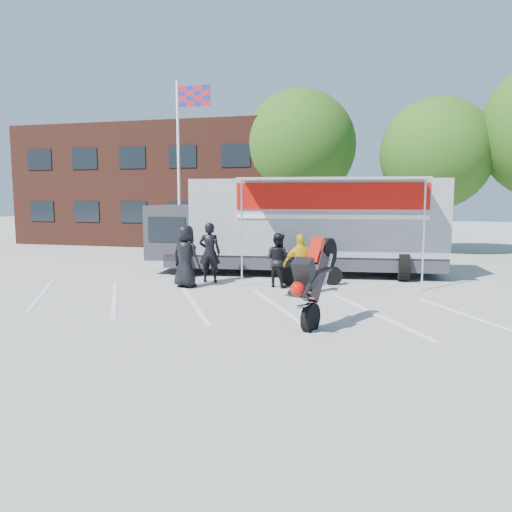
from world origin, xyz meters
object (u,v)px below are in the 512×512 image
at_px(tree_mid, 436,154).
at_px(parked_motorcycle, 311,285).
at_px(transporter_truck, 302,274).
at_px(tree_left, 299,146).
at_px(spectator_leather_b, 210,252).
at_px(flagpole, 183,148).
at_px(spectator_leather_c, 278,260).
at_px(stunt_bike_rider, 324,324).
at_px(spectator_leather_a, 186,256).
at_px(spectator_hivis, 301,264).

bearing_deg(tree_mid, parked_motorcycle, -113.49).
height_order(tree_mid, transporter_truck, tree_mid).
height_order(tree_left, spectator_leather_b, tree_left).
distance_m(flagpole, spectator_leather_c, 9.29).
height_order(transporter_truck, spectator_leather_c, transporter_truck).
xyz_separation_m(flagpole, stunt_bike_rider, (7.72, -10.29, -5.05)).
bearing_deg(tree_left, tree_mid, -8.13).
distance_m(tree_left, stunt_bike_rider, 17.56).
relative_size(tree_left, spectator_leather_b, 4.30).
height_order(parked_motorcycle, spectator_leather_b, spectator_leather_b).
distance_m(parked_motorcycle, spectator_leather_c, 1.43).
xyz_separation_m(tree_mid, spectator_leather_b, (-7.93, -10.72, -3.94)).
relative_size(tree_mid, parked_motorcycle, 3.72).
relative_size(transporter_truck, spectator_leather_c, 6.34).
bearing_deg(spectator_leather_a, spectator_leather_c, -148.94).
height_order(transporter_truck, parked_motorcycle, transporter_truck).
height_order(tree_mid, spectator_leather_a, tree_mid).
bearing_deg(spectator_hivis, stunt_bike_rider, 85.84).
height_order(tree_mid, stunt_bike_rider, tree_mid).
height_order(flagpole, spectator_leather_a, flagpole).
distance_m(flagpole, tree_mid, 12.31).
bearing_deg(spectator_leather_b, parked_motorcycle, 179.08).
distance_m(flagpole, transporter_truck, 8.48).
xyz_separation_m(tree_left, parked_motorcycle, (2.46, -11.44, -5.57)).
xyz_separation_m(spectator_leather_b, spectator_leather_c, (2.40, -0.28, -0.14)).
height_order(transporter_truck, stunt_bike_rider, transporter_truck).
height_order(flagpole, transporter_truck, flagpole).
bearing_deg(spectator_leather_c, tree_left, -60.89).
distance_m(transporter_truck, spectator_hivis, 3.98).
relative_size(parked_motorcycle, stunt_bike_rider, 0.94).
relative_size(flagpole, spectator_leather_a, 4.03).
distance_m(tree_mid, parked_motorcycle, 12.41).
relative_size(tree_left, spectator_leather_a, 4.35).
relative_size(tree_left, spectator_leather_c, 5.01).
relative_size(tree_mid, spectator_leather_b, 3.82).
distance_m(spectator_leather_a, spectator_leather_c, 2.92).
xyz_separation_m(stunt_bike_rider, spectator_leather_c, (-2.01, 4.28, 0.86)).
bearing_deg(flagpole, stunt_bike_rider, -53.10).
relative_size(tree_mid, spectator_hivis, 4.31).
xyz_separation_m(tree_mid, stunt_bike_rider, (-3.52, -15.29, -4.94)).
relative_size(tree_mid, spectator_leather_a, 3.87).
xyz_separation_m(transporter_truck, spectator_leather_a, (-3.12, -3.64, 0.99)).
distance_m(flagpole, parked_motorcycle, 10.01).
xyz_separation_m(tree_left, spectator_leather_a, (-1.34, -12.82, -4.57)).
xyz_separation_m(spectator_leather_a, spectator_leather_b, (0.40, 1.10, 0.01)).
bearing_deg(parked_motorcycle, tree_mid, -40.66).
distance_m(stunt_bike_rider, spectator_leather_c, 4.81).
bearing_deg(tree_left, transporter_truck, -79.01).
xyz_separation_m(spectator_leather_a, spectator_hivis, (3.72, -0.19, -0.10)).
xyz_separation_m(spectator_leather_a, spectator_leather_c, (2.80, 0.81, -0.13)).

